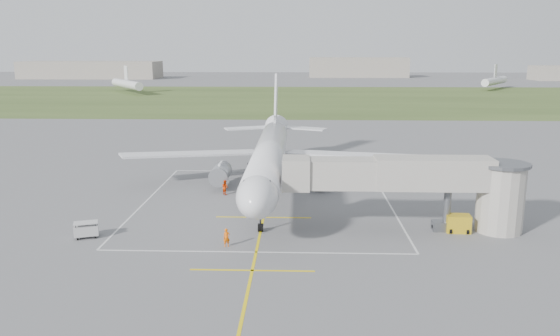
{
  "coord_description": "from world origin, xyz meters",
  "views": [
    {
      "loc": [
        3.63,
        -64.6,
        17.29
      ],
      "look_at": [
        1.52,
        -4.0,
        4.0
      ],
      "focal_mm": 35.0,
      "sensor_mm": 36.0,
      "label": 1
    }
  ],
  "objects_px": {
    "airliner": "(269,156)",
    "ramp_worker_wing": "(225,187)",
    "baggage_cart": "(86,230)",
    "gpu_unit": "(458,224)",
    "jet_bridge": "(425,183)",
    "ramp_worker_nose": "(227,238)"
  },
  "relations": [
    {
      "from": "gpu_unit",
      "to": "ramp_worker_nose",
      "type": "xyz_separation_m",
      "value": [
        -21.76,
        -4.74,
        -0.01
      ]
    },
    {
      "from": "ramp_worker_nose",
      "to": "ramp_worker_wing",
      "type": "distance_m",
      "value": 17.91
    },
    {
      "from": "airliner",
      "to": "gpu_unit",
      "type": "bearing_deg",
      "value": -37.69
    },
    {
      "from": "jet_bridge",
      "to": "ramp_worker_wing",
      "type": "height_order",
      "value": "jet_bridge"
    },
    {
      "from": "ramp_worker_nose",
      "to": "airliner",
      "type": "bearing_deg",
      "value": 62.29
    },
    {
      "from": "baggage_cart",
      "to": "ramp_worker_nose",
      "type": "distance_m",
      "value": 13.55
    },
    {
      "from": "gpu_unit",
      "to": "jet_bridge",
      "type": "bearing_deg",
      "value": 176.32
    },
    {
      "from": "gpu_unit",
      "to": "ramp_worker_wing",
      "type": "xyz_separation_m",
      "value": [
        -24.27,
        12.99,
        0.06
      ]
    },
    {
      "from": "jet_bridge",
      "to": "ramp_worker_wing",
      "type": "distance_m",
      "value": 24.73
    },
    {
      "from": "airliner",
      "to": "gpu_unit",
      "type": "relative_size",
      "value": 19.84
    },
    {
      "from": "gpu_unit",
      "to": "ramp_worker_wing",
      "type": "height_order",
      "value": "ramp_worker_wing"
    },
    {
      "from": "jet_bridge",
      "to": "ramp_worker_wing",
      "type": "bearing_deg",
      "value": 149.11
    },
    {
      "from": "airliner",
      "to": "ramp_worker_wing",
      "type": "distance_m",
      "value": 6.53
    },
    {
      "from": "gpu_unit",
      "to": "baggage_cart",
      "type": "bearing_deg",
      "value": -171.31
    },
    {
      "from": "baggage_cart",
      "to": "airliner",
      "type": "bearing_deg",
      "value": 28.16
    },
    {
      "from": "baggage_cart",
      "to": "ramp_worker_nose",
      "type": "bearing_deg",
      "value": -27.21
    },
    {
      "from": "ramp_worker_wing",
      "to": "airliner",
      "type": "bearing_deg",
      "value": -111.41
    },
    {
      "from": "baggage_cart",
      "to": "ramp_worker_wing",
      "type": "relative_size",
      "value": 1.37
    },
    {
      "from": "baggage_cart",
      "to": "ramp_worker_wing",
      "type": "xyz_separation_m",
      "value": [
        10.91,
        15.85,
        0.13
      ]
    },
    {
      "from": "ramp_worker_nose",
      "to": "gpu_unit",
      "type": "bearing_deg",
      "value": -7.42
    },
    {
      "from": "airliner",
      "to": "gpu_unit",
      "type": "xyz_separation_m",
      "value": [
        19.03,
        -14.7,
        -3.56
      ]
    },
    {
      "from": "jet_bridge",
      "to": "gpu_unit",
      "type": "xyz_separation_m",
      "value": [
        3.31,
        -0.45,
        -3.91
      ]
    }
  ]
}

